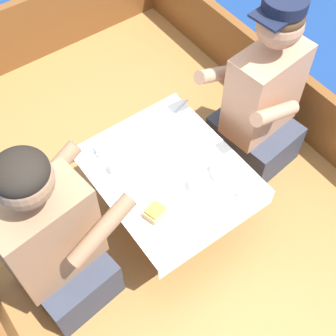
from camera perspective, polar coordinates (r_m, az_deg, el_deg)
ground_plane at (r=2.83m, az=-0.25°, el=-7.38°), size 60.00×60.00×0.00m
boat_deck at (r=2.72m, az=-0.26°, el=-6.17°), size 2.06×3.14×0.25m
gunwale_starboard at (r=2.91m, az=15.99°, el=7.41°), size 0.06×3.14×0.40m
bow_coaming at (r=3.39m, az=-16.34°, el=15.94°), size 1.94×0.06×0.46m
cockpit_table at (r=2.31m, az=0.00°, el=-0.84°), size 0.68×0.79×0.39m
person_port at (r=2.09m, az=-13.75°, el=-8.91°), size 0.56×0.49×1.04m
person_starboard at (r=2.54m, az=11.33°, el=8.04°), size 0.56×0.49×1.07m
plate_sandwich at (r=2.14m, az=-1.57°, el=-5.75°), size 0.20×0.20×0.01m
plate_bread at (r=2.39m, az=-2.65°, el=3.55°), size 0.17×0.17×0.01m
sandwich at (r=2.12m, az=-1.59°, el=-5.39°), size 0.11×0.10×0.05m
bowl_port_near at (r=2.27m, az=6.94°, el=-0.26°), size 0.14×0.14×0.04m
bowl_starboard_near at (r=2.35m, az=-7.40°, el=2.39°), size 0.12×0.12×0.04m
coffee_cup_port at (r=2.20m, az=3.41°, el=-2.03°), size 0.09×0.06×0.05m
coffee_cup_starboard at (r=2.20m, az=9.26°, el=-2.58°), size 0.09×0.06×0.07m
coffee_cup_center at (r=2.26m, az=-6.28°, el=0.08°), size 0.10×0.07×0.06m
utensil_spoon_starboard at (r=2.31m, az=-3.62°, el=1.05°), size 0.07×0.17×0.01m
utensil_spoon_port at (r=2.26m, az=-1.94°, el=-0.83°), size 0.11×0.15×0.01m
utensil_knife_starboard at (r=2.46m, az=2.59°, el=5.42°), size 0.09×0.16×0.00m
utensil_spoon_center at (r=2.40m, az=2.27°, el=3.81°), size 0.14×0.12×0.01m
utensil_knife_port at (r=2.52m, az=1.25°, el=7.22°), size 0.17×0.06×0.00m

